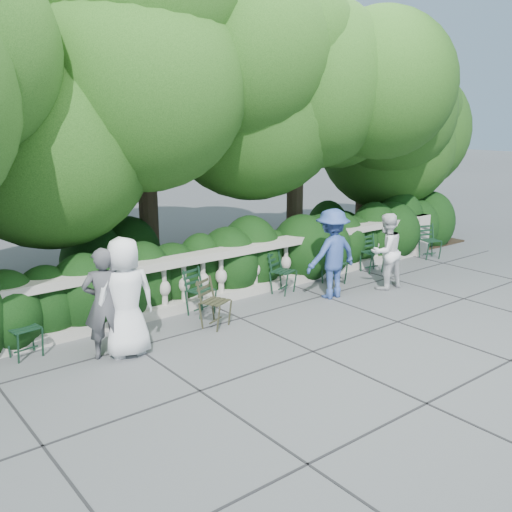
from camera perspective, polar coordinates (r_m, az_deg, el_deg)
ground at (r=9.65m, az=3.72°, el=-6.91°), size 90.00×90.00×0.00m
balustrade at (r=10.83m, az=-2.63°, el=-1.82°), size 12.00×0.44×1.00m
shrub_hedge at (r=11.92m, az=-5.99°, el=-2.82°), size 15.00×2.60×1.70m
tree_canopy at (r=11.95m, az=-4.13°, el=16.50°), size 15.04×6.52×6.78m
chair_a at (r=8.97m, az=-21.56°, el=-9.62°), size 0.50×0.53×0.84m
chair_b at (r=10.07m, az=-4.90°, el=-6.02°), size 0.54×0.57×0.84m
chair_c at (r=11.23m, az=3.35°, el=-3.84°), size 0.57×0.60×0.84m
chair_d at (r=11.89m, az=8.19°, el=-2.93°), size 0.50×0.53×0.84m
chair_e at (r=12.93m, az=11.87°, el=-1.69°), size 0.51×0.54×0.84m
chair_f at (r=14.47m, az=17.25°, el=-0.35°), size 0.58×0.60×0.84m
chair_weathered at (r=9.50m, az=-3.31°, el=-7.25°), size 0.59×0.61×0.84m
person_businessman at (r=8.42m, az=-12.92°, el=-4.06°), size 0.92×0.66×1.77m
person_woman_grey at (r=8.44m, az=-14.93°, el=-4.61°), size 0.70×0.60×1.64m
person_casual_man at (r=11.69m, az=12.85°, el=0.46°), size 0.79×0.64×1.54m
person_older_blue at (r=10.91m, az=7.59°, el=0.23°), size 1.16×0.72×1.72m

